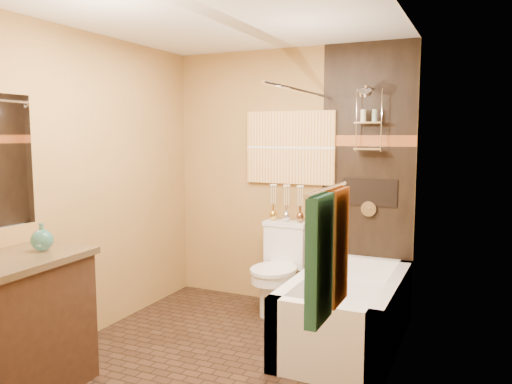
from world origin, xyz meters
The scene contains 22 objects.
floor centered at (0.00, 0.00, 0.00)m, with size 3.00×3.00×0.00m, color black.
wall_left centered at (-1.20, 0.00, 1.25)m, with size 0.02×3.00×2.50m, color #AA7742.
wall_right centered at (1.20, 0.00, 1.25)m, with size 0.02×3.00×2.50m, color #AA7742.
wall_back centered at (0.00, 1.50, 1.25)m, with size 2.40×0.02×2.50m, color #AA7742.
wall_front centered at (0.00, -1.50, 1.25)m, with size 2.40×0.02×2.50m, color #AA7742.
ceiling centered at (0.00, 0.00, 2.50)m, with size 3.00×3.00×0.00m, color silver.
alcove_tile_back centered at (0.78, 1.49, 1.25)m, with size 0.85×0.01×2.50m, color black.
alcove_tile_right centered at (1.19, 0.75, 1.25)m, with size 0.01×1.50×2.50m, color black.
mosaic_band_back centered at (0.78, 1.48, 1.62)m, with size 0.85×0.01×0.10m, color maroon.
mosaic_band_right centered at (1.18, 0.75, 1.62)m, with size 0.01×1.50×0.10m, color maroon.
alcove_niche centered at (0.80, 1.48, 1.15)m, with size 0.50×0.01×0.25m, color black.
shower_fixtures centered at (0.80, 1.38, 1.67)m, with size 0.24×0.33×1.16m.
curtain_rod centered at (0.40, 0.75, 2.02)m, with size 0.03×0.03×1.55m, color silver.
towel_bar centered at (1.15, -1.05, 1.45)m, with size 0.02×0.02×0.55m, color silver.
towel_teal centered at (1.16, -1.18, 1.18)m, with size 0.05×0.22×0.52m, color #1C5C60.
towel_rust centered at (1.16, -0.92, 1.18)m, with size 0.05×0.22×0.52m, color brown.
sunset_painting centered at (0.02, 1.48, 1.55)m, with size 0.90×0.04×0.70m, color orange.
bathtub centered at (0.80, 0.75, 0.22)m, with size 0.80×1.50×0.55m.
toilet centered at (0.02, 1.20, 0.42)m, with size 0.43×0.63×0.84m.
vanity centered at (-0.92, -1.00, 0.46)m, with size 0.67×1.06×0.92m.
teal_bottle centered at (-0.87, -0.73, 1.01)m, with size 0.14×0.14×0.23m, color #26726C, non-canonical shape.
bud_vases centered at (0.02, 1.39, 1.03)m, with size 0.35×0.07×0.35m.
Camera 1 is at (1.74, -3.06, 1.68)m, focal length 35.00 mm.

